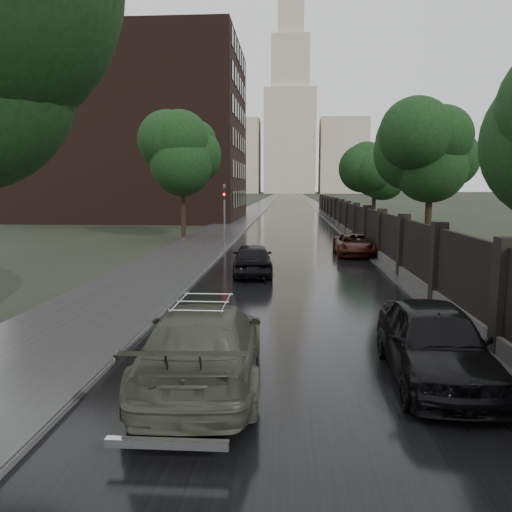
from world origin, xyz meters
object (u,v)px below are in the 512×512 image
(hatchback_left, at_px, (253,259))
(tree_right_b, at_px, (431,166))
(traffic_light, at_px, (224,210))
(car_right_near, at_px, (434,342))
(tree_left_far, at_px, (182,167))
(volga_sedan, at_px, (203,344))
(tree_right_c, at_px, (375,174))
(car_right_far, at_px, (354,245))

(hatchback_left, bearing_deg, tree_right_b, -147.49)
(traffic_light, xyz_separation_m, car_right_near, (6.94, -21.61, -1.62))
(tree_left_far, height_order, car_right_near, tree_left_far)
(volga_sedan, bearing_deg, tree_right_c, -107.31)
(hatchback_left, bearing_deg, traffic_light, -80.56)
(tree_right_b, relative_size, volga_sedan, 1.29)
(tree_left_far, relative_size, car_right_near, 1.63)
(tree_left_far, relative_size, traffic_light, 1.85)
(tree_right_c, distance_m, traffic_light, 19.26)
(tree_left_far, xyz_separation_m, car_right_near, (10.64, -26.61, -4.47))
(tree_right_c, bearing_deg, car_right_near, -97.56)
(tree_right_b, height_order, car_right_far, tree_right_b)
(car_right_near, relative_size, car_right_far, 1.03)
(tree_right_c, relative_size, traffic_light, 1.75)
(tree_right_c, xyz_separation_m, volga_sedan, (-9.38, -37.10, -4.16))
(tree_right_c, bearing_deg, tree_left_far, -147.17)
(volga_sedan, xyz_separation_m, car_right_far, (5.28, 18.79, -0.18))
(tree_left_far, height_order, volga_sedan, tree_left_far)
(tree_right_c, distance_m, volga_sedan, 38.49)
(volga_sedan, height_order, car_right_near, volga_sedan)
(tree_left_far, bearing_deg, hatchback_left, -67.58)
(tree_right_c, xyz_separation_m, car_right_far, (-4.10, -18.31, -4.34))
(hatchback_left, distance_m, car_right_near, 12.41)
(volga_sedan, bearing_deg, car_right_near, -176.95)
(traffic_light, bearing_deg, volga_sedan, -83.75)
(traffic_light, distance_m, volga_sedan, 22.28)
(hatchback_left, bearing_deg, tree_left_far, -72.15)
(tree_right_b, xyz_separation_m, volga_sedan, (-9.38, -19.10, -4.16))
(tree_left_far, bearing_deg, car_right_far, -36.09)
(car_right_far, bearing_deg, volga_sedan, -105.70)
(tree_left_far, xyz_separation_m, traffic_light, (3.70, -5.01, -2.84))
(tree_right_c, xyz_separation_m, traffic_light, (-11.80, -15.01, -2.55))
(tree_right_b, height_order, car_right_near, tree_right_b)
(tree_right_c, relative_size, car_right_far, 1.59)
(traffic_light, xyz_separation_m, volga_sedan, (2.42, -22.09, -1.61))
(tree_right_b, relative_size, car_right_near, 1.55)
(tree_right_b, distance_m, car_right_near, 19.68)
(tree_left_far, distance_m, tree_right_c, 18.45)
(hatchback_left, xyz_separation_m, car_right_far, (5.20, 6.72, -0.10))
(traffic_light, xyz_separation_m, car_right_far, (7.70, -3.30, -1.78))
(car_right_near, bearing_deg, volga_sedan, -172.10)
(hatchback_left, relative_size, car_right_near, 0.92)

